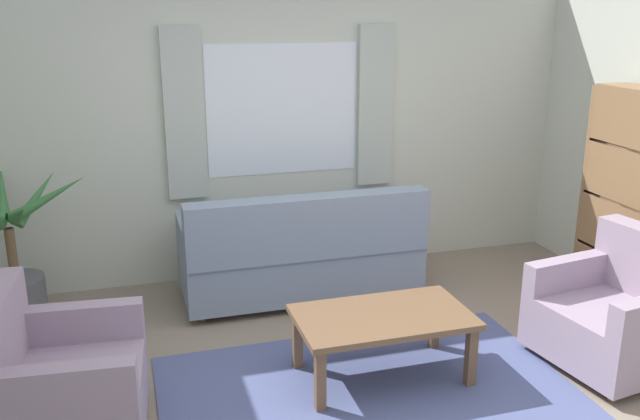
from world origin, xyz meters
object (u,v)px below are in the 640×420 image
Objects in this scene: armchair_left at (54,383)px; armchair_right at (619,313)px; bookshelf at (636,202)px; couch at (302,254)px; coffee_table at (383,322)px; potted_plant at (12,261)px.

armchair_left is 0.95× the size of armchair_right.
bookshelf is (4.14, 0.54, 0.52)m from armchair_left.
bookshelf is at bearing 157.94° from couch.
coffee_table is 2.29m from bookshelf.
armchair_left is 1.95m from coffee_table.
armchair_left is 0.53× the size of bookshelf.
armchair_left and armchair_right have the same top height.
couch is at bearing 96.73° from coffee_table.
armchair_right is 1.06m from bookshelf.
bookshelf reaches higher than armchair_left.
potted_plant is (-0.40, 1.66, 0.14)m from armchair_left.
couch is at bearing -4.43° from potted_plant.
coffee_table is 0.64× the size of bookshelf.
couch is 2.38m from armchair_right.
armchair_right is at bearing -87.32° from armchair_left.
coffee_table is at bearing 96.73° from couch.
potted_plant reaches higher than coffee_table.
armchair_right is at bearing -24.76° from potted_plant.
armchair_left is 0.83× the size of coffee_table.
potted_plant is (-3.90, 1.80, 0.14)m from armchair_right.
potted_plant is at bearing 18.34° from armchair_left.
armchair_right is 0.87× the size of coffee_table.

